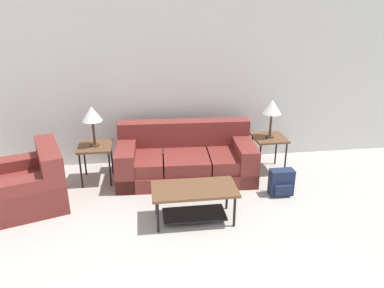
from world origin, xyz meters
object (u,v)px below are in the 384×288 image
object	(u,v)px
side_table_left	(95,149)
backpack	(281,183)
couch	(186,159)
table_lamp_left	(92,115)
coffee_table	(194,196)
table_lamp_right	(272,108)
side_table_right	(269,141)
armchair	(27,186)

from	to	relation	value
side_table_left	backpack	distance (m)	2.77
couch	table_lamp_left	size ratio (longest dim) A/B	3.50
coffee_table	table_lamp_left	xyz separation A→B (m)	(-1.31, 1.29, 0.72)
side_table_left	coffee_table	bearing A→B (deg)	-44.44
coffee_table	table_lamp_right	size ratio (longest dim) A/B	1.73
table_lamp_left	table_lamp_right	distance (m)	2.70
side_table_left	side_table_right	world-z (taller)	same
table_lamp_right	armchair	bearing A→B (deg)	-170.32
armchair	side_table_left	distance (m)	1.08
side_table_right	backpack	world-z (taller)	side_table_right
coffee_table	backpack	xyz separation A→B (m)	(1.32, 0.48, -0.15)
couch	side_table_right	size ratio (longest dim) A/B	3.68
side_table_right	table_lamp_right	bearing A→B (deg)	0.00
side_table_right	table_lamp_left	xyz separation A→B (m)	(-2.70, 0.00, 0.54)
table_lamp_right	couch	bearing A→B (deg)	-178.14
table_lamp_right	coffee_table	bearing A→B (deg)	-137.13
table_lamp_right	backpack	bearing A→B (deg)	-94.90
coffee_table	armchair	bearing A→B (deg)	162.65
side_table_left	table_lamp_left	distance (m)	0.54
table_lamp_right	backpack	size ratio (longest dim) A/B	1.59
coffee_table	side_table_left	world-z (taller)	side_table_left
couch	side_table_right	world-z (taller)	couch
side_table_left	backpack	xyz separation A→B (m)	(2.63, -0.81, -0.33)
armchair	table_lamp_left	size ratio (longest dim) A/B	2.12
coffee_table	side_table_right	bearing A→B (deg)	42.87
armchair	backpack	bearing A→B (deg)	-3.25
backpack	table_lamp_right	bearing A→B (deg)	85.10
coffee_table	table_lamp_right	bearing A→B (deg)	42.87
armchair	coffee_table	size ratio (longest dim) A/B	1.22
coffee_table	table_lamp_right	distance (m)	2.03
side_table_right	coffee_table	bearing A→B (deg)	-137.13
coffee_table	side_table_right	xyz separation A→B (m)	(1.39, 1.29, 0.18)
backpack	side_table_left	bearing A→B (deg)	162.96
side_table_right	table_lamp_right	xyz separation A→B (m)	(0.00, 0.00, 0.54)
armchair	side_table_right	bearing A→B (deg)	9.68
couch	backpack	size ratio (longest dim) A/B	5.56
table_lamp_right	side_table_left	bearing A→B (deg)	180.00
couch	side_table_right	bearing A→B (deg)	1.86
side_table_left	couch	bearing A→B (deg)	-1.86
couch	side_table_left	world-z (taller)	couch
side_table_right	table_lamp_left	bearing A→B (deg)	180.00
backpack	side_table_right	bearing A→B (deg)	85.10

